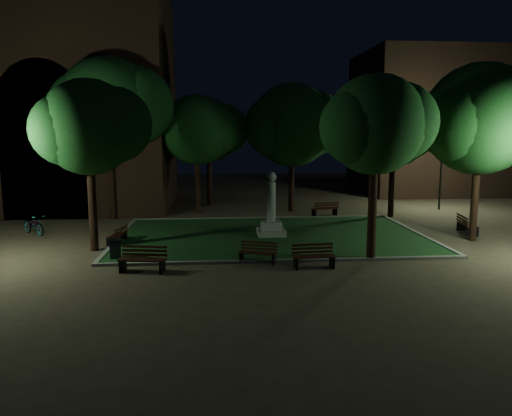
{
  "coord_description": "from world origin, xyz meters",
  "views": [
    {
      "loc": [
        -2.83,
        -22.67,
        5.26
      ],
      "look_at": [
        -0.86,
        1.0,
        1.62
      ],
      "focal_mm": 35.0,
      "sensor_mm": 36.0,
      "label": 1
    }
  ],
  "objects_px": {
    "monument": "(271,218)",
    "bench_near_left": "(258,253)",
    "trash_bin": "(115,250)",
    "bench_west_near": "(143,260)",
    "bench_left_side": "(118,236)",
    "bench_far_side": "(325,209)",
    "bicycle": "(34,225)",
    "bench_right_side": "(466,225)",
    "bench_near_right": "(314,257)"
  },
  "relations": [
    {
      "from": "trash_bin",
      "to": "monument",
      "type": "bearing_deg",
      "value": 30.41
    },
    {
      "from": "monument",
      "to": "bench_near_right",
      "type": "height_order",
      "value": "monument"
    },
    {
      "from": "bench_left_side",
      "to": "monument",
      "type": "bearing_deg",
      "value": 109.17
    },
    {
      "from": "monument",
      "to": "trash_bin",
      "type": "bearing_deg",
      "value": -149.59
    },
    {
      "from": "bench_west_near",
      "to": "trash_bin",
      "type": "distance_m",
      "value": 2.37
    },
    {
      "from": "bench_right_side",
      "to": "bench_near_left",
      "type": "bearing_deg",
      "value": 122.98
    },
    {
      "from": "bench_right_side",
      "to": "trash_bin",
      "type": "height_order",
      "value": "bench_right_side"
    },
    {
      "from": "bench_left_side",
      "to": "bench_far_side",
      "type": "height_order",
      "value": "bench_far_side"
    },
    {
      "from": "bicycle",
      "to": "bench_near_right",
      "type": "bearing_deg",
      "value": -75.77
    },
    {
      "from": "bench_near_left",
      "to": "trash_bin",
      "type": "xyz_separation_m",
      "value": [
        -5.87,
        0.96,
        0.03
      ]
    },
    {
      "from": "bench_west_near",
      "to": "bench_left_side",
      "type": "xyz_separation_m",
      "value": [
        -1.86,
        5.02,
        -0.08
      ]
    },
    {
      "from": "bench_west_near",
      "to": "bicycle",
      "type": "xyz_separation_m",
      "value": [
        -6.57,
        7.47,
        0.05
      ]
    },
    {
      "from": "monument",
      "to": "bench_left_side",
      "type": "xyz_separation_m",
      "value": [
        -7.44,
        -0.99,
        -0.58
      ]
    },
    {
      "from": "bench_left_side",
      "to": "trash_bin",
      "type": "xyz_separation_m",
      "value": [
        0.46,
        -3.1,
        0.05
      ]
    },
    {
      "from": "bench_right_side",
      "to": "bench_far_side",
      "type": "bearing_deg",
      "value": 55.39
    },
    {
      "from": "bench_west_near",
      "to": "bicycle",
      "type": "distance_m",
      "value": 9.95
    },
    {
      "from": "bench_near_left",
      "to": "bench_near_right",
      "type": "relative_size",
      "value": 0.95
    },
    {
      "from": "bench_near_left",
      "to": "trash_bin",
      "type": "distance_m",
      "value": 5.95
    },
    {
      "from": "bench_west_near",
      "to": "monument",
      "type": "bearing_deg",
      "value": 58.48
    },
    {
      "from": "monument",
      "to": "bicycle",
      "type": "height_order",
      "value": "monument"
    },
    {
      "from": "bench_west_near",
      "to": "bench_far_side",
      "type": "distance_m",
      "value": 15.28
    },
    {
      "from": "bench_near_right",
      "to": "bench_left_side",
      "type": "relative_size",
      "value": 1.12
    },
    {
      "from": "bench_far_side",
      "to": "trash_bin",
      "type": "relative_size",
      "value": 2.07
    },
    {
      "from": "bench_near_left",
      "to": "monument",
      "type": "bearing_deg",
      "value": 96.49
    },
    {
      "from": "bench_near_right",
      "to": "bicycle",
      "type": "xyz_separation_m",
      "value": [
        -13.14,
        7.44,
        0.07
      ]
    },
    {
      "from": "monument",
      "to": "bench_far_side",
      "type": "distance_m",
      "value": 7.13
    },
    {
      "from": "bench_far_side",
      "to": "bicycle",
      "type": "relative_size",
      "value": 0.91
    },
    {
      "from": "trash_bin",
      "to": "bench_left_side",
      "type": "bearing_deg",
      "value": 98.5
    },
    {
      "from": "bench_far_side",
      "to": "bicycle",
      "type": "distance_m",
      "value": 16.8
    },
    {
      "from": "monument",
      "to": "bench_near_left",
      "type": "bearing_deg",
      "value": -102.34
    },
    {
      "from": "bench_far_side",
      "to": "trash_bin",
      "type": "xyz_separation_m",
      "value": [
        -11.05,
        -9.92,
        0.0
      ]
    },
    {
      "from": "bench_left_side",
      "to": "bench_near_left",
      "type": "bearing_deg",
      "value": 68.93
    },
    {
      "from": "bench_near_right",
      "to": "bench_far_side",
      "type": "height_order",
      "value": "bench_near_right"
    },
    {
      "from": "monument",
      "to": "bench_near_left",
      "type": "height_order",
      "value": "monument"
    },
    {
      "from": "monument",
      "to": "bench_west_near",
      "type": "height_order",
      "value": "monument"
    },
    {
      "from": "bench_near_right",
      "to": "bicycle",
      "type": "relative_size",
      "value": 0.89
    },
    {
      "from": "bench_near_right",
      "to": "bench_far_side",
      "type": "relative_size",
      "value": 0.98
    },
    {
      "from": "monument",
      "to": "bench_west_near",
      "type": "xyz_separation_m",
      "value": [
        -5.58,
        -6.01,
        -0.5
      ]
    },
    {
      "from": "bicycle",
      "to": "bench_left_side",
      "type": "bearing_deg",
      "value": -73.75
    },
    {
      "from": "monument",
      "to": "bench_west_near",
      "type": "relative_size",
      "value": 1.72
    },
    {
      "from": "bench_far_side",
      "to": "bicycle",
      "type": "height_order",
      "value": "bicycle"
    },
    {
      "from": "monument",
      "to": "trash_bin",
      "type": "distance_m",
      "value": 8.11
    },
    {
      "from": "bench_far_side",
      "to": "bench_near_right",
      "type": "bearing_deg",
      "value": 61.64
    },
    {
      "from": "bench_right_side",
      "to": "bench_left_side",
      "type": "bearing_deg",
      "value": 102.29
    },
    {
      "from": "bench_far_side",
      "to": "monument",
      "type": "bearing_deg",
      "value": 41.35
    },
    {
      "from": "monument",
      "to": "bicycle",
      "type": "distance_m",
      "value": 12.25
    },
    {
      "from": "bench_far_side",
      "to": "trash_bin",
      "type": "distance_m",
      "value": 14.85
    },
    {
      "from": "bench_near_left",
      "to": "bench_near_right",
      "type": "bearing_deg",
      "value": -5.04
    },
    {
      "from": "monument",
      "to": "bench_near_left",
      "type": "xyz_separation_m",
      "value": [
        -1.1,
        -5.05,
        -0.56
      ]
    },
    {
      "from": "bench_west_near",
      "to": "bench_far_side",
      "type": "height_order",
      "value": "bench_west_near"
    }
  ]
}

